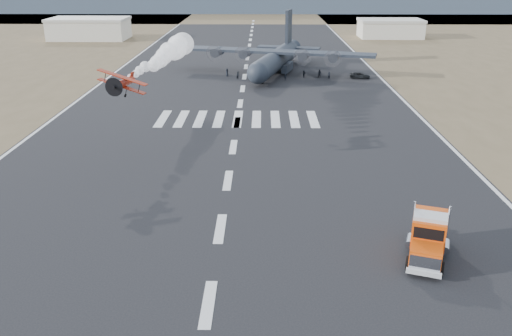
{
  "coord_description": "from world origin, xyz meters",
  "views": [
    {
      "loc": [
        3.89,
        -33.44,
        23.43
      ],
      "look_at": [
        3.3,
        17.51,
        4.0
      ],
      "focal_mm": 38.0,
      "sensor_mm": 36.0,
      "label": 1
    }
  ],
  "objects_px": {
    "hangar_right": "(390,28)",
    "crew_c": "(285,77)",
    "crew_h": "(238,75)",
    "crew_a": "(257,75)",
    "crew_g": "(329,75)",
    "crew_e": "(227,72)",
    "semi_truck": "(428,236)",
    "crew_f": "(304,74)",
    "support_vehicle": "(360,75)",
    "hangar_left": "(89,28)",
    "aerobatic_biplane": "(123,83)",
    "crew_b": "(320,74)",
    "crew_d": "(251,72)",
    "transport_aircraft": "(277,58)"
  },
  "relations": [
    {
      "from": "hangar_right",
      "to": "crew_c",
      "type": "relative_size",
      "value": 12.96
    },
    {
      "from": "aerobatic_biplane",
      "to": "crew_f",
      "type": "xyz_separation_m",
      "value": [
        25.75,
        52.69,
        -9.07
      ]
    },
    {
      "from": "crew_a",
      "to": "crew_h",
      "type": "relative_size",
      "value": 1.06
    },
    {
      "from": "hangar_right",
      "to": "aerobatic_biplane",
      "type": "bearing_deg",
      "value": -116.26
    },
    {
      "from": "crew_a",
      "to": "crew_f",
      "type": "relative_size",
      "value": 1.09
    },
    {
      "from": "hangar_right",
      "to": "crew_a",
      "type": "distance_m",
      "value": 80.62
    },
    {
      "from": "crew_c",
      "to": "crew_d",
      "type": "height_order",
      "value": "crew_d"
    },
    {
      "from": "semi_truck",
      "to": "transport_aircraft",
      "type": "bearing_deg",
      "value": 116.58
    },
    {
      "from": "crew_c",
      "to": "crew_e",
      "type": "relative_size",
      "value": 0.97
    },
    {
      "from": "crew_c",
      "to": "semi_truck",
      "type": "bearing_deg",
      "value": -61.29
    },
    {
      "from": "crew_f",
      "to": "crew_g",
      "type": "relative_size",
      "value": 1.0
    },
    {
      "from": "aerobatic_biplane",
      "to": "crew_c",
      "type": "distance_m",
      "value": 54.8
    },
    {
      "from": "crew_d",
      "to": "crew_c",
      "type": "bearing_deg",
      "value": 47.87
    },
    {
      "from": "transport_aircraft",
      "to": "support_vehicle",
      "type": "relative_size",
      "value": 10.06
    },
    {
      "from": "crew_b",
      "to": "crew_h",
      "type": "relative_size",
      "value": 1.1
    },
    {
      "from": "transport_aircraft",
      "to": "crew_g",
      "type": "distance_m",
      "value": 13.61
    },
    {
      "from": "support_vehicle",
      "to": "crew_d",
      "type": "relative_size",
      "value": 2.33
    },
    {
      "from": "support_vehicle",
      "to": "semi_truck",
      "type": "bearing_deg",
      "value": -171.58
    },
    {
      "from": "semi_truck",
      "to": "crew_c",
      "type": "distance_m",
      "value": 73.69
    },
    {
      "from": "support_vehicle",
      "to": "crew_c",
      "type": "bearing_deg",
      "value": 112.28
    },
    {
      "from": "crew_g",
      "to": "semi_truck",
      "type": "bearing_deg",
      "value": 72.6
    },
    {
      "from": "hangar_left",
      "to": "hangar_right",
      "type": "height_order",
      "value": "hangar_left"
    },
    {
      "from": "crew_f",
      "to": "hangar_right",
      "type": "bearing_deg",
      "value": 3.46
    },
    {
      "from": "crew_c",
      "to": "crew_f",
      "type": "height_order",
      "value": "crew_c"
    },
    {
      "from": "semi_truck",
      "to": "crew_b",
      "type": "xyz_separation_m",
      "value": [
        -1.65,
        75.95,
        -1.03
      ]
    },
    {
      "from": "crew_f",
      "to": "crew_g",
      "type": "height_order",
      "value": "crew_g"
    },
    {
      "from": "hangar_left",
      "to": "crew_c",
      "type": "xyz_separation_m",
      "value": [
        60.73,
        -64.76,
        -2.62
      ]
    },
    {
      "from": "crew_h",
      "to": "crew_f",
      "type": "bearing_deg",
      "value": -44.02
    },
    {
      "from": "transport_aircraft",
      "to": "support_vehicle",
      "type": "bearing_deg",
      "value": -5.79
    },
    {
      "from": "crew_e",
      "to": "semi_truck",
      "type": "bearing_deg",
      "value": 18.92
    },
    {
      "from": "hangar_right",
      "to": "transport_aircraft",
      "type": "xyz_separation_m",
      "value": [
        -38.85,
        -60.72,
        0.28
      ]
    },
    {
      "from": "aerobatic_biplane",
      "to": "crew_b",
      "type": "bearing_deg",
      "value": 66.05
    },
    {
      "from": "semi_truck",
      "to": "crew_c",
      "type": "height_order",
      "value": "semi_truck"
    },
    {
      "from": "crew_a",
      "to": "crew_c",
      "type": "distance_m",
      "value": 6.1
    },
    {
      "from": "crew_b",
      "to": "crew_g",
      "type": "relative_size",
      "value": 1.13
    },
    {
      "from": "crew_b",
      "to": "crew_h",
      "type": "height_order",
      "value": "crew_b"
    },
    {
      "from": "hangar_right",
      "to": "crew_h",
      "type": "bearing_deg",
      "value": -124.67
    },
    {
      "from": "hangar_left",
      "to": "crew_b",
      "type": "distance_m",
      "value": 92.2
    },
    {
      "from": "crew_e",
      "to": "crew_b",
      "type": "bearing_deg",
      "value": 89.18
    },
    {
      "from": "hangar_right",
      "to": "crew_g",
      "type": "bearing_deg",
      "value": -112.19
    },
    {
      "from": "transport_aircraft",
      "to": "crew_b",
      "type": "distance_m",
      "value": 11.28
    },
    {
      "from": "crew_c",
      "to": "aerobatic_biplane",
      "type": "bearing_deg",
      "value": -92.0
    },
    {
      "from": "aerobatic_biplane",
      "to": "crew_f",
      "type": "distance_m",
      "value": 59.34
    },
    {
      "from": "semi_truck",
      "to": "transport_aircraft",
      "type": "distance_m",
      "value": 82.86
    },
    {
      "from": "hangar_left",
      "to": "crew_e",
      "type": "distance_m",
      "value": 77.37
    },
    {
      "from": "aerobatic_biplane",
      "to": "support_vehicle",
      "type": "bearing_deg",
      "value": 59.11
    },
    {
      "from": "crew_a",
      "to": "crew_b",
      "type": "height_order",
      "value": "crew_b"
    },
    {
      "from": "crew_d",
      "to": "crew_a",
      "type": "bearing_deg",
      "value": 18.87
    },
    {
      "from": "hangar_left",
      "to": "transport_aircraft",
      "type": "bearing_deg",
      "value": -43.29
    },
    {
      "from": "support_vehicle",
      "to": "hangar_left",
      "type": "bearing_deg",
      "value": 64.71
    }
  ]
}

